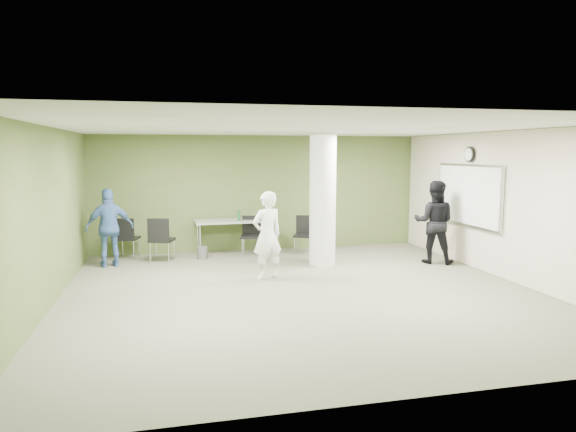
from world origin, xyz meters
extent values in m
plane|color=#5B5A47|center=(0.00, 0.00, 0.00)|extent=(8.00, 8.00, 0.00)
plane|color=white|center=(0.00, 0.00, 2.80)|extent=(8.00, 8.00, 0.00)
cube|color=#455F2D|center=(0.00, 4.00, 1.40)|extent=(8.00, 2.80, 0.02)
cube|color=#455F2D|center=(-4.00, 0.00, 1.40)|extent=(0.02, 8.00, 2.80)
cube|color=beige|center=(4.00, 0.00, 1.40)|extent=(0.02, 8.00, 2.80)
cylinder|color=silver|center=(1.00, 2.00, 1.40)|extent=(0.56, 0.56, 2.80)
cube|color=silver|center=(3.93, 1.20, 1.50)|extent=(0.04, 2.30, 1.30)
cube|color=white|center=(3.91, 1.20, 1.50)|extent=(0.02, 2.20, 1.20)
cylinder|color=black|center=(3.93, 1.20, 2.35)|extent=(0.05, 0.32, 0.32)
cylinder|color=white|center=(3.90, 1.20, 2.35)|extent=(0.02, 0.26, 0.26)
cube|color=gray|center=(-0.75, 3.55, 0.79)|extent=(1.74, 0.81, 0.04)
cylinder|color=silver|center=(-1.51, 3.22, 0.38)|extent=(0.04, 0.04, 0.77)
cylinder|color=silver|center=(0.02, 3.28, 0.38)|extent=(0.04, 0.04, 0.77)
cylinder|color=silver|center=(-1.53, 3.82, 0.38)|extent=(0.04, 0.04, 0.77)
cylinder|color=silver|center=(0.00, 3.88, 0.38)|extent=(0.04, 0.04, 0.77)
cylinder|color=#1C5629|center=(-0.60, 3.41, 0.94)|extent=(0.07, 0.07, 0.25)
cylinder|color=#B2B2B7|center=(-0.15, 3.30, 0.90)|extent=(0.06, 0.06, 0.18)
cylinder|color=#4C4C4C|center=(-1.47, 3.18, 0.14)|extent=(0.23, 0.23, 0.27)
cube|color=black|center=(-3.11, 3.61, 0.46)|extent=(0.57, 0.57, 0.05)
cube|color=black|center=(-3.16, 3.41, 0.71)|extent=(0.44, 0.15, 0.46)
cylinder|color=silver|center=(-2.87, 3.75, 0.22)|extent=(0.02, 0.02, 0.44)
cylinder|color=silver|center=(-3.25, 3.85, 0.22)|extent=(0.02, 0.02, 0.44)
cylinder|color=silver|center=(-2.97, 3.38, 0.22)|extent=(0.02, 0.02, 0.44)
cylinder|color=silver|center=(-3.34, 3.48, 0.22)|extent=(0.02, 0.02, 0.44)
cube|color=black|center=(-2.35, 3.07, 0.48)|extent=(0.61, 0.61, 0.05)
cube|color=black|center=(-2.41, 2.86, 0.75)|extent=(0.46, 0.18, 0.48)
cylinder|color=silver|center=(-2.09, 3.20, 0.23)|extent=(0.02, 0.02, 0.46)
cylinder|color=silver|center=(-2.48, 3.32, 0.23)|extent=(0.02, 0.02, 0.46)
cylinder|color=silver|center=(-2.21, 2.82, 0.23)|extent=(0.02, 0.02, 0.46)
cylinder|color=silver|center=(-2.60, 2.94, 0.23)|extent=(0.02, 0.02, 0.46)
cube|color=black|center=(-0.34, 3.30, 0.44)|extent=(0.55, 0.55, 0.05)
cube|color=black|center=(-0.29, 3.50, 0.69)|extent=(0.43, 0.14, 0.44)
cylinder|color=silver|center=(-0.56, 3.16, 0.21)|extent=(0.02, 0.02, 0.42)
cylinder|color=silver|center=(-0.20, 3.07, 0.21)|extent=(0.02, 0.02, 0.42)
cylinder|color=silver|center=(-0.47, 3.52, 0.21)|extent=(0.02, 0.02, 0.42)
cylinder|color=silver|center=(-0.11, 3.44, 0.21)|extent=(0.02, 0.02, 0.42)
cube|color=black|center=(0.91, 3.22, 0.43)|extent=(0.59, 0.59, 0.05)
cube|color=black|center=(0.99, 3.41, 0.67)|extent=(0.40, 0.21, 0.43)
cylinder|color=silver|center=(0.67, 3.13, 0.21)|extent=(0.02, 0.02, 0.41)
cylinder|color=silver|center=(1.00, 2.98, 0.21)|extent=(0.02, 0.02, 0.41)
cylinder|color=silver|center=(0.82, 3.47, 0.21)|extent=(0.02, 0.02, 0.41)
cylinder|color=silver|center=(1.15, 3.32, 0.21)|extent=(0.02, 0.02, 0.41)
imported|color=white|center=(-0.38, 1.04, 0.83)|extent=(0.71, 0.58, 1.67)
imported|color=black|center=(3.40, 1.60, 0.89)|extent=(1.09, 1.03, 1.79)
imported|color=#4065A0|center=(-3.40, 2.82, 0.83)|extent=(1.03, 0.62, 1.65)
camera|label=1|loc=(-2.17, -8.36, 2.40)|focal=32.00mm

